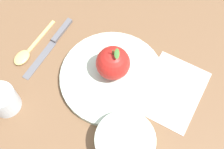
{
  "coord_description": "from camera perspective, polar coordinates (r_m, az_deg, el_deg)",
  "views": [
    {
      "loc": [
        0.22,
        -0.28,
        0.67
      ],
      "look_at": [
        0.04,
        -0.01,
        0.02
      ],
      "focal_mm": 47.99,
      "sensor_mm": 36.0,
      "label": 1
    }
  ],
  "objects": [
    {
      "name": "ground_plane",
      "position": [
        0.76,
        -2.15,
        1.48
      ],
      "size": [
        2.4,
        2.4,
        0.0
      ],
      "primitive_type": "plane",
      "color": "brown"
    },
    {
      "name": "dinner_plate",
      "position": [
        0.73,
        0.0,
        -0.39
      ],
      "size": [
        0.26,
        0.26,
        0.02
      ],
      "color": "#B2C6B2",
      "rests_on": "ground_plane"
    },
    {
      "name": "apple",
      "position": [
        0.7,
        0.16,
        2.17
      ],
      "size": [
        0.08,
        0.08,
        0.1
      ],
      "color": "#B21E19",
      "rests_on": "dinner_plate"
    },
    {
      "name": "side_bowl",
      "position": [
        0.66,
        2.5,
        -12.6
      ],
      "size": [
        0.13,
        0.13,
        0.04
      ],
      "color": "#B2C6B2",
      "rests_on": "ground_plane"
    },
    {
      "name": "cup",
      "position": [
        0.72,
        -20.08,
        -4.45
      ],
      "size": [
        0.07,
        0.07,
        0.07
      ],
      "color": "silver",
      "rests_on": "ground_plane"
    },
    {
      "name": "knife",
      "position": [
        0.81,
        -11.18,
        6.08
      ],
      "size": [
        0.03,
        0.2,
        0.01
      ],
      "color": "#59595E",
      "rests_on": "ground_plane"
    },
    {
      "name": "spoon",
      "position": [
        0.8,
        -16.08,
        3.97
      ],
      "size": [
        0.04,
        0.16,
        0.01
      ],
      "color": "#D8B766",
      "rests_on": "ground_plane"
    },
    {
      "name": "linen_napkin",
      "position": [
        0.74,
        11.41,
        -3.05
      ],
      "size": [
        0.15,
        0.19,
        0.0
      ],
      "primitive_type": "cube",
      "rotation": [
        0.0,
        0.0,
        3.21
      ],
      "color": "beige",
      "rests_on": "ground_plane"
    }
  ]
}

